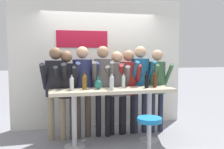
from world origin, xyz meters
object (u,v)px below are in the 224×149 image
object	(u,v)px
wine_bottle_2	(147,80)
wine_bottle_4	(155,79)
wine_bottle_5	(112,82)
bar_stool	(149,131)
person_far_left	(56,83)
person_left	(67,85)
person_center	(103,80)
tasting_table	(113,99)
person_rightmost	(157,81)
person_right	(128,82)
person_far_right	(140,79)
wine_bottle_0	(124,81)
decorative_vase	(98,84)
wine_bottle_1	(84,81)
person_center_right	(117,84)
wine_bottle_3	(72,83)
person_center_left	(83,82)

from	to	relation	value
wine_bottle_2	wine_bottle_4	size ratio (longest dim) A/B	0.97
wine_bottle_2	wine_bottle_5	world-z (taller)	wine_bottle_2
bar_stool	person_far_left	bearing A→B (deg)	141.51
person_left	wine_bottle_4	bearing A→B (deg)	-6.23
person_center	wine_bottle_4	bearing A→B (deg)	-14.44
tasting_table	person_rightmost	world-z (taller)	person_rightmost
person_right	person_far_left	bearing A→B (deg)	-167.61
wine_bottle_4	person_rightmost	bearing A→B (deg)	60.88
wine_bottle_4	wine_bottle_5	world-z (taller)	wine_bottle_4
person_far_right	wine_bottle_0	world-z (taller)	person_far_right
wine_bottle_5	decorative_vase	size ratio (longest dim) A/B	1.37
tasting_table	wine_bottle_1	world-z (taller)	wine_bottle_1
wine_bottle_0	wine_bottle_1	xyz separation A→B (m)	(-0.72, -0.06, 0.02)
person_left	decorative_vase	world-z (taller)	person_left
tasting_table	person_center_right	bearing A→B (deg)	68.07
person_far_left	wine_bottle_1	world-z (taller)	person_far_left
person_left	person_far_left	bearing A→B (deg)	-178.36
person_center_right	person_far_right	bearing A→B (deg)	11.80
person_center_right	wine_bottle_2	world-z (taller)	person_center_right
wine_bottle_4	wine_bottle_5	size ratio (longest dim) A/B	1.08
person_far_left	decorative_vase	world-z (taller)	person_far_left
wine_bottle_1	bar_stool	bearing A→B (deg)	-37.67
wine_bottle_4	decorative_vase	xyz separation A→B (m)	(-1.06, 0.02, -0.06)
person_left	wine_bottle_3	distance (m)	0.44
person_center_left	wine_bottle_3	distance (m)	0.54
person_center_right	wine_bottle_0	size ratio (longest dim) A/B	6.07
bar_stool	wine_bottle_2	size ratio (longest dim) A/B	1.98
wine_bottle_5	decorative_vase	bearing A→B (deg)	141.66
person_far_left	wine_bottle_3	world-z (taller)	person_far_left
person_center_right	wine_bottle_0	xyz separation A→B (m)	(0.03, -0.38, 0.10)
person_left	person_right	distance (m)	1.22
person_rightmost	person_left	bearing A→B (deg)	177.08
decorative_vase	person_center	bearing A→B (deg)	67.14
person_center_right	person_left	bearing A→B (deg)	-164.75
person_center	tasting_table	bearing A→B (deg)	-67.09
wine_bottle_4	person_far_left	bearing A→B (deg)	166.06
person_left	wine_bottle_1	xyz separation A→B (m)	(0.28, -0.37, 0.10)
wine_bottle_3	person_left	bearing A→B (deg)	97.65
person_far_left	wine_bottle_3	xyz separation A→B (m)	(0.25, -0.45, 0.05)
person_far_right	wine_bottle_5	distance (m)	0.96
decorative_vase	wine_bottle_2	bearing A→B (deg)	-2.60
person_right	wine_bottle_4	world-z (taller)	person_right
person_far_right	wine_bottle_0	size ratio (longest dim) A/B	6.45
bar_stool	wine_bottle_4	bearing A→B (deg)	61.08
person_right	wine_bottle_0	bearing A→B (deg)	-108.74
person_right	person_rightmost	xyz separation A→B (m)	(0.59, -0.06, 0.01)
wine_bottle_0	wine_bottle_2	xyz separation A→B (m)	(0.41, -0.11, 0.02)
person_right	wine_bottle_0	xyz separation A→B (m)	(-0.22, -0.39, 0.07)
wine_bottle_2	person_far_right	bearing A→B (deg)	83.35
wine_bottle_2	person_center_left	bearing A→B (deg)	156.23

